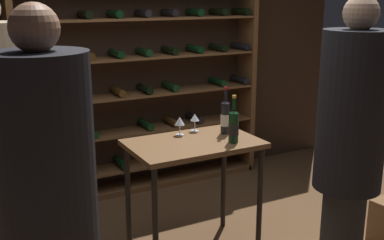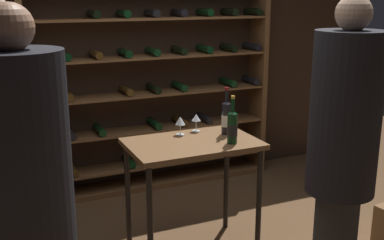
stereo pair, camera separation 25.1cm
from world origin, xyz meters
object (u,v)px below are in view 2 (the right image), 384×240
(person_host_in_suit, at_px, (3,108))
(wine_glass_stemmed_right, at_px, (196,118))
(wine_glass_stemmed_center, at_px, (180,122))
(wine_rack, at_px, (154,90))
(person_bystander_red_print, at_px, (27,207))
(tasting_table, at_px, (192,156))
(person_guest_blue_shirt, at_px, (342,152))
(wine_bottle_green_slim, at_px, (226,117))
(wine_bottle_black_capsule, at_px, (232,127))

(person_host_in_suit, bearing_deg, wine_glass_stemmed_right, 32.62)
(person_host_in_suit, distance_m, wine_glass_stemmed_center, 1.48)
(wine_rack, height_order, person_host_in_suit, wine_rack)
(person_bystander_red_print, relative_size, wine_glass_stemmed_center, 13.32)
(tasting_table, distance_m, wine_glass_stemmed_center, 0.31)
(tasting_table, height_order, person_guest_blue_shirt, person_guest_blue_shirt)
(tasting_table, height_order, person_host_in_suit, person_host_in_suit)
(tasting_table, height_order, person_bystander_red_print, person_bystander_red_print)
(wine_rack, distance_m, wine_glass_stemmed_right, 1.24)
(wine_rack, bearing_deg, person_host_in_suit, -160.10)
(person_guest_blue_shirt, distance_m, wine_bottle_green_slim, 1.20)
(person_guest_blue_shirt, distance_m, wine_glass_stemmed_right, 1.40)
(person_host_in_suit, bearing_deg, person_guest_blue_shirt, 8.93)
(wine_bottle_green_slim, bearing_deg, wine_glass_stemmed_right, 136.88)
(wine_rack, xyz_separation_m, person_bystander_red_print, (-1.53, -2.58, 0.06))
(person_host_in_suit, height_order, person_bystander_red_print, person_host_in_suit)
(wine_glass_stemmed_center, bearing_deg, person_guest_blue_shirt, -69.57)
(tasting_table, distance_m, wine_bottle_black_capsule, 0.40)
(tasting_table, xyz_separation_m, person_host_in_suit, (-1.30, 0.93, 0.31))
(person_bystander_red_print, height_order, person_guest_blue_shirt, person_guest_blue_shirt)
(person_host_in_suit, height_order, wine_bottle_green_slim, person_host_in_suit)
(wine_rack, bearing_deg, tasting_table, -98.39)
(wine_rack, distance_m, person_bystander_red_print, 3.00)
(person_host_in_suit, relative_size, wine_glass_stemmed_right, 14.02)
(person_host_in_suit, height_order, person_guest_blue_shirt, person_host_in_suit)
(person_bystander_red_print, bearing_deg, wine_bottle_black_capsule, -83.50)
(wine_bottle_black_capsule, distance_m, wine_glass_stemmed_right, 0.43)
(person_guest_blue_shirt, bearing_deg, tasting_table, -107.92)
(person_host_in_suit, bearing_deg, wine_bottle_black_capsule, 22.85)
(wine_glass_stemmed_right, bearing_deg, person_host_in_suit, 154.72)
(wine_glass_stemmed_right, bearing_deg, person_bystander_red_print, -137.25)
(tasting_table, distance_m, wine_glass_stemmed_right, 0.37)
(wine_rack, height_order, person_bystander_red_print, wine_rack)
(wine_glass_stemmed_center, bearing_deg, person_bystander_red_print, -134.82)
(wine_bottle_black_capsule, relative_size, wine_glass_stemmed_center, 2.44)
(person_host_in_suit, height_order, wine_glass_stemmed_right, person_host_in_suit)
(wine_bottle_green_slim, xyz_separation_m, wine_glass_stemmed_right, (-0.19, 0.17, -0.03))
(person_bystander_red_print, relative_size, person_guest_blue_shirt, 0.99)
(wine_rack, distance_m, wine_bottle_green_slim, 1.42)
(wine_rack, distance_m, person_guest_blue_shirt, 2.61)
(tasting_table, xyz_separation_m, wine_glass_stemmed_center, (-0.02, 0.20, 0.23))
(person_bystander_red_print, relative_size, wine_glass_stemmed_right, 13.75)
(person_guest_blue_shirt, relative_size, wine_glass_stemmed_center, 13.50)
(person_host_in_suit, bearing_deg, wine_glass_stemmed_center, 28.50)
(wine_glass_stemmed_center, bearing_deg, person_host_in_suit, 150.60)
(person_guest_blue_shirt, bearing_deg, wine_glass_stemmed_right, -117.35)
(person_host_in_suit, distance_m, wine_glass_stemmed_right, 1.60)
(person_guest_blue_shirt, bearing_deg, wine_bottle_black_capsule, -118.09)
(tasting_table, relative_size, wine_bottle_green_slim, 2.60)
(wine_bottle_green_slim, height_order, wine_glass_stemmed_right, wine_bottle_green_slim)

